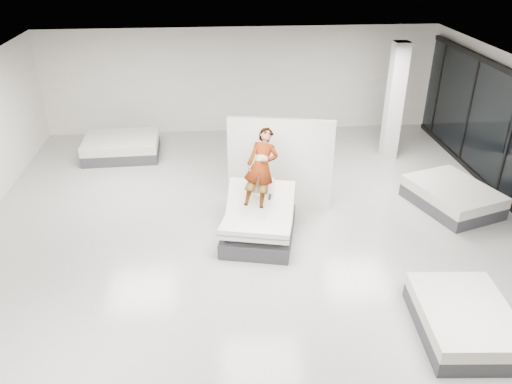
# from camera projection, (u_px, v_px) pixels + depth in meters

# --- Properties ---
(room) EXTENTS (14.00, 14.04, 3.20)m
(room) POSITION_uv_depth(u_px,v_px,m) (263.00, 184.00, 9.16)
(room) COLOR #B8B5AE
(room) RESTS_ON ground
(hero_bed) EXTENTS (1.76, 2.10, 1.20)m
(hero_bed) POSITION_uv_depth(u_px,v_px,m) (259.00, 223.00, 10.30)
(hero_bed) COLOR #36363B
(hero_bed) RESTS_ON floor
(person) EXTENTS (0.94, 1.66, 1.31)m
(person) POSITION_uv_depth(u_px,v_px,m) (261.00, 180.00, 10.19)
(person) COLOR slate
(person) RESTS_ON hero_bed
(remote) EXTENTS (0.08, 0.15, 0.08)m
(remote) POSITION_uv_depth(u_px,v_px,m) (270.00, 197.00, 9.95)
(remote) COLOR black
(remote) RESTS_ON person
(divider_panel) EXTENTS (2.33, 0.60, 2.14)m
(divider_panel) POSITION_uv_depth(u_px,v_px,m) (280.00, 164.00, 11.18)
(divider_panel) COLOR white
(divider_panel) RESTS_ON floor
(flat_bed_right_far) EXTENTS (2.00, 2.31, 0.54)m
(flat_bed_right_far) POSITION_uv_depth(u_px,v_px,m) (452.00, 197.00, 11.51)
(flat_bed_right_far) COLOR #36363B
(flat_bed_right_far) RESTS_ON floor
(flat_bed_right_near) EXTENTS (1.52, 1.95, 0.51)m
(flat_bed_right_near) POSITION_uv_depth(u_px,v_px,m) (464.00, 320.00, 7.90)
(flat_bed_right_near) COLOR #36363B
(flat_bed_right_near) RESTS_ON floor
(flat_bed_left_far) EXTENTS (2.08, 1.59, 0.56)m
(flat_bed_left_far) POSITION_uv_depth(u_px,v_px,m) (122.00, 147.00, 14.08)
(flat_bed_left_far) COLOR #36363B
(flat_bed_left_far) RESTS_ON floor
(column) EXTENTS (0.40, 0.40, 3.20)m
(column) POSITION_uv_depth(u_px,v_px,m) (394.00, 102.00, 13.42)
(column) COLOR silver
(column) RESTS_ON floor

